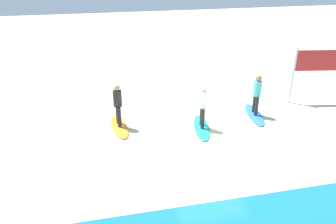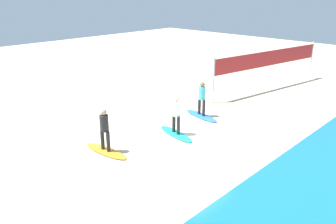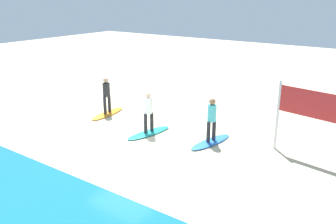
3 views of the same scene
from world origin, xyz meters
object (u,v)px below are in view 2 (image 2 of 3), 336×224
object	(u,v)px
surfer_orange	(104,127)
volleyball_net	(269,60)
surfer_teal	(176,112)
surfboard_orange	(106,151)
surfboard_teal	(176,134)
surfer_blue	(202,96)
surfboard_blue	(201,116)

from	to	relation	value
surfer_orange	volleyball_net	size ratio (longest dim) A/B	0.18
surfer_teal	surfer_orange	distance (m)	3.13
surfboard_orange	surfboard_teal	bearing A→B (deg)	69.72
surfer_blue	surfer_orange	distance (m)	5.47
surfer_orange	surfer_teal	bearing A→B (deg)	165.29
surfboard_blue	surfboard_orange	xyz separation A→B (m)	(5.47, -0.19, 0.00)
surfboard_blue	surfboard_teal	bearing A→B (deg)	-65.56
surfboard_blue	surfboard_teal	distance (m)	2.52
surfer_orange	volleyball_net	world-z (taller)	volleyball_net
surfer_blue	surfboard_teal	bearing A→B (deg)	13.94
volleyball_net	surfboard_blue	bearing A→B (deg)	1.30
surfboard_blue	surfboard_teal	xyz separation A→B (m)	(2.44, 0.61, 0.00)
surfer_blue	volleyball_net	world-z (taller)	volleyball_net
surfboard_blue	surfer_blue	xyz separation A→B (m)	(0.00, 0.00, 0.99)
surfer_blue	volleyball_net	distance (m)	6.57
surfboard_orange	volleyball_net	xyz separation A→B (m)	(-12.00, 0.04, 1.74)
surfer_orange	surfer_blue	bearing A→B (deg)	178.03
surfboard_teal	volleyball_net	size ratio (longest dim) A/B	0.23
surfboard_teal	surfer_teal	size ratio (longest dim) A/B	1.28
surfboard_orange	surfer_teal	bearing A→B (deg)	69.72
surfboard_blue	volleyball_net	size ratio (longest dim) A/B	0.23
surfer_teal	surfboard_orange	bearing A→B (deg)	-14.71
volleyball_net	surfboard_orange	bearing A→B (deg)	-0.19
surfer_blue	surfboard_orange	world-z (taller)	surfer_blue
surfer_teal	volleyball_net	bearing A→B (deg)	-175.19
surfboard_blue	volleyball_net	xyz separation A→B (m)	(-6.53, -0.15, 1.74)
surfer_blue	volleyball_net	bearing A→B (deg)	-178.70
surfer_orange	volleyball_net	xyz separation A→B (m)	(-12.00, 0.04, 0.75)
surfboard_blue	surfer_blue	distance (m)	0.99
surfer_blue	surfboard_orange	distance (m)	5.56
surfboard_blue	surfer_blue	world-z (taller)	surfer_blue
surfer_blue	volleyball_net	xyz separation A→B (m)	(-6.53, -0.15, 0.75)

